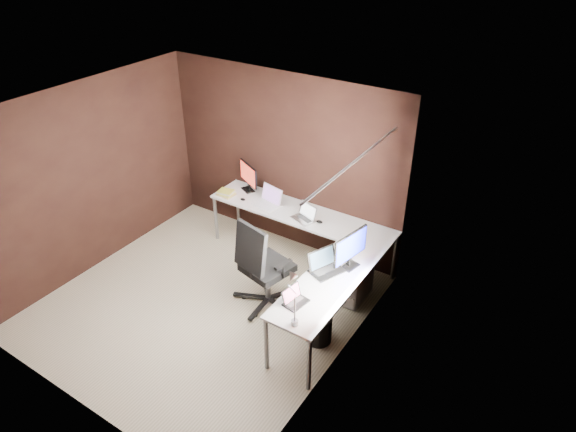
# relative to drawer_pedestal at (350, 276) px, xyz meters

# --- Properties ---
(room) EXTENTS (3.60, 3.60, 2.50)m
(room) POSITION_rel_drawer_pedestal_xyz_m (-1.09, -1.08, 0.98)
(room) COLOR beige
(room) RESTS_ON ground
(desk) EXTENTS (2.65, 2.25, 0.73)m
(desk) POSITION_rel_drawer_pedestal_xyz_m (-0.59, -0.11, 0.38)
(desk) COLOR silver
(desk) RESTS_ON ground
(drawer_pedestal) EXTENTS (0.42, 0.50, 0.60)m
(drawer_pedestal) POSITION_rel_drawer_pedestal_xyz_m (0.00, 0.00, 0.00)
(drawer_pedestal) COLOR silver
(drawer_pedestal) RESTS_ON ground
(monitor_left) EXTENTS (0.43, 0.24, 0.41)m
(monitor_left) POSITION_rel_drawer_pedestal_xyz_m (-1.92, 0.49, 0.66)
(monitor_left) COLOR black
(monitor_left) RESTS_ON desk
(monitor_right) EXTENTS (0.17, 0.54, 0.45)m
(monitor_right) POSITION_rel_drawer_pedestal_xyz_m (0.13, -0.35, 0.68)
(monitor_right) COLOR black
(monitor_right) RESTS_ON desk
(laptop_white) EXTENTS (0.42, 0.34, 0.25)m
(laptop_white) POSITION_rel_drawer_pedestal_xyz_m (-1.44, 0.31, 0.48)
(laptop_white) COLOR silver
(laptop_white) RESTS_ON desk
(laptop_silver) EXTENTS (0.35, 0.30, 0.20)m
(laptop_silver) POSITION_rel_drawer_pedestal_xyz_m (-0.82, 0.25, 0.48)
(laptop_silver) COLOR silver
(laptop_silver) RESTS_ON desk
(laptop_black_big) EXTENTS (0.38, 0.44, 0.24)m
(laptop_black_big) POSITION_rel_drawer_pedestal_xyz_m (-0.07, -0.57, 0.48)
(laptop_black_big) COLOR black
(laptop_black_big) RESTS_ON desk
(laptop_black_small) EXTENTS (0.22, 0.28, 0.18)m
(laptop_black_small) POSITION_rel_drawer_pedestal_xyz_m (-0.06, -1.22, 0.47)
(laptop_black_small) COLOR black
(laptop_black_small) RESTS_ON desk
(book_stack) EXTENTS (0.24, 0.20, 0.07)m
(book_stack) POSITION_rel_drawer_pedestal_xyz_m (-2.10, 0.19, 0.47)
(book_stack) COLOR tan
(book_stack) RESTS_ON desk
(mouse_left) EXTENTS (0.08, 0.06, 0.03)m
(mouse_left) POSITION_rel_drawer_pedestal_xyz_m (-1.81, 0.20, 0.45)
(mouse_left) COLOR black
(mouse_left) RESTS_ON desk
(mouse_corner) EXTENTS (0.09, 0.06, 0.03)m
(mouse_corner) POSITION_rel_drawer_pedestal_xyz_m (-0.61, 0.27, 0.45)
(mouse_corner) COLOR black
(mouse_corner) RESTS_ON desk
(desk_lamp) EXTENTS (0.18, 0.21, 0.54)m
(desk_lamp) POSITION_rel_drawer_pedestal_xyz_m (0.06, -1.44, 0.77)
(desk_lamp) COLOR slate
(desk_lamp) RESTS_ON desk
(office_chair) EXTENTS (0.67, 0.69, 1.20)m
(office_chair) POSITION_rel_drawer_pedestal_xyz_m (-0.81, -0.71, 0.05)
(office_chair) COLOR black
(office_chair) RESTS_ON ground
(wastebasket) EXTENTS (0.35, 0.35, 0.34)m
(wastebasket) POSITION_rel_drawer_pedestal_xyz_m (0.07, -0.90, -0.13)
(wastebasket) COLOR black
(wastebasket) RESTS_ON ground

